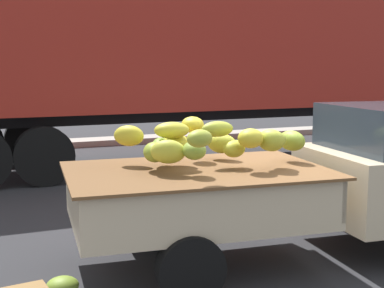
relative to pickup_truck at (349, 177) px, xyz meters
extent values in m
plane|color=#28282B|center=(-0.39, 0.36, -0.89)|extent=(220.00, 220.00, 0.00)
cube|color=gray|center=(-0.39, 9.54, -0.81)|extent=(80.00, 0.80, 0.16)
cube|color=#28333D|center=(0.43, -0.04, 0.55)|extent=(1.16, 1.51, 0.52)
cube|color=#CCB793|center=(-1.83, 0.17, -0.31)|extent=(2.71, 1.85, 0.08)
cube|color=#CCB793|center=(-1.76, 0.95, -0.05)|extent=(2.57, 0.29, 0.44)
cube|color=#CCB793|center=(-1.90, -0.62, -0.05)|extent=(2.57, 0.29, 0.44)
cube|color=#CCB793|center=(-0.57, 0.05, -0.05)|extent=(0.20, 1.62, 0.44)
cube|color=#CCB793|center=(-3.08, 0.28, -0.05)|extent=(0.20, 1.62, 0.44)
cube|color=#B21914|center=(-1.75, 0.98, -0.09)|extent=(2.46, 0.24, 0.07)
cube|color=brown|center=(-1.83, 0.17, 0.18)|extent=(2.84, 1.98, 0.03)
ellipsoid|color=#A2AB2F|center=(-1.13, -0.15, 0.50)|extent=(0.34, 0.37, 0.23)
ellipsoid|color=#ACAF2E|center=(-1.34, 0.58, 0.38)|extent=(0.39, 0.40, 0.22)
ellipsoid|color=olive|center=(-1.04, -0.07, 0.50)|extent=(0.24, 0.31, 0.17)
ellipsoid|color=olive|center=(-2.26, 0.25, 0.39)|extent=(0.29, 0.35, 0.21)
ellipsoid|color=olive|center=(-2.13, 0.45, 0.40)|extent=(0.33, 0.39, 0.21)
ellipsoid|color=#9DA62D|center=(-1.55, 0.25, 0.59)|extent=(0.37, 0.20, 0.17)
ellipsoid|color=gold|center=(-1.44, 0.08, 0.40)|extent=(0.34, 0.32, 0.18)
ellipsoid|color=olive|center=(-0.68, 0.15, 0.43)|extent=(0.28, 0.39, 0.23)
ellipsoid|color=#A0AC30|center=(-2.06, -0.45, 0.61)|extent=(0.32, 0.29, 0.17)
ellipsoid|color=gold|center=(-1.66, 0.68, 0.60)|extent=(0.32, 0.35, 0.19)
ellipsoid|color=gold|center=(-2.41, 0.68, 0.51)|extent=(0.40, 0.38, 0.23)
ellipsoid|color=gold|center=(-1.97, 0.43, 0.43)|extent=(0.41, 0.40, 0.23)
ellipsoid|color=gold|center=(-2.04, 0.33, 0.59)|extent=(0.41, 0.30, 0.17)
ellipsoid|color=gold|center=(-1.36, -0.14, 0.53)|extent=(0.30, 0.29, 0.20)
ellipsoid|color=gold|center=(-2.20, 0.02, 0.42)|extent=(0.41, 0.36, 0.24)
ellipsoid|color=olive|center=(-1.98, -0.13, 0.44)|extent=(0.23, 0.28, 0.18)
cylinder|color=black|center=(0.74, 0.71, -0.57)|extent=(0.66, 0.26, 0.64)
cylinder|color=black|center=(-2.06, 0.97, -0.57)|extent=(0.66, 0.26, 0.64)
cylinder|color=black|center=(-2.20, -0.58, -0.57)|extent=(0.66, 0.26, 0.64)
cube|color=maroon|center=(0.77, 6.12, 1.71)|extent=(12.01, 2.55, 2.70)
cube|color=black|center=(0.77, 6.12, 0.21)|extent=(11.04, 0.45, 0.30)
cylinder|color=black|center=(-2.83, 7.30, -0.35)|extent=(1.08, 0.30, 1.08)
cylinder|color=black|center=(-2.82, 4.90, -0.35)|extent=(1.08, 0.30, 1.08)
cylinder|color=#38383A|center=(4.07, 6.13, -0.27)|extent=(0.18, 0.18, 1.25)
ellipsoid|color=olive|center=(-3.27, 0.03, -0.80)|extent=(0.33, 0.30, 0.18)
camera|label=1|loc=(-3.96, -4.89, 1.27)|focal=50.04mm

